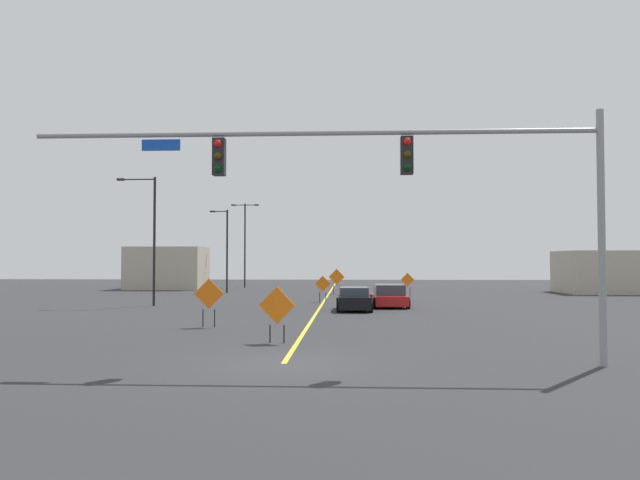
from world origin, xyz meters
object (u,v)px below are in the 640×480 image
at_px(street_lamp_far_left, 245,239).
at_px(construction_sign_left_lane, 277,308).
at_px(construction_sign_median_far, 407,281).
at_px(construction_sign_right_lane, 323,285).
at_px(traffic_signal_assembly, 399,173).
at_px(car_black_passing, 354,300).
at_px(construction_sign_median_near, 337,278).
at_px(construction_sign_right_shoulder, 209,296).
at_px(street_lamp_near_left, 226,247).
at_px(car_red_far, 389,296).
at_px(street_lamp_mid_right, 151,234).

height_order(street_lamp_far_left, construction_sign_left_lane, street_lamp_far_left).
bearing_deg(construction_sign_median_far, construction_sign_right_lane, -133.04).
height_order(traffic_signal_assembly, construction_sign_median_far, traffic_signal_assembly).
bearing_deg(construction_sign_right_lane, street_lamp_far_left, 112.97).
xyz_separation_m(traffic_signal_assembly, car_black_passing, (-1.17, 17.73, -4.65)).
distance_m(street_lamp_far_left, construction_sign_median_near, 15.72).
height_order(street_lamp_far_left, car_black_passing, street_lamp_far_left).
bearing_deg(construction_sign_median_near, construction_sign_right_shoulder, -100.93).
height_order(construction_sign_right_shoulder, car_black_passing, construction_sign_right_shoulder).
bearing_deg(construction_sign_right_lane, street_lamp_near_left, 128.48).
bearing_deg(car_red_far, street_lamp_near_left, 131.04).
height_order(street_lamp_far_left, construction_sign_median_far, street_lamp_far_left).
bearing_deg(construction_sign_left_lane, street_lamp_mid_right, 121.19).
bearing_deg(construction_sign_right_shoulder, street_lamp_mid_right, 118.86).
height_order(traffic_signal_assembly, street_lamp_near_left, street_lamp_near_left).
distance_m(construction_sign_right_shoulder, car_red_far, 14.32).
distance_m(street_lamp_near_left, construction_sign_left_lane, 32.75).
height_order(street_lamp_far_left, car_red_far, street_lamp_far_left).
distance_m(street_lamp_mid_right, construction_sign_median_far, 20.26).
relative_size(traffic_signal_assembly, street_lamp_far_left, 1.81).
bearing_deg(car_black_passing, construction_sign_median_far, 72.35).
height_order(street_lamp_near_left, street_lamp_mid_right, street_lamp_mid_right).
bearing_deg(car_black_passing, street_lamp_far_left, 111.68).
relative_size(traffic_signal_assembly, construction_sign_median_near, 7.44).
bearing_deg(construction_sign_right_shoulder, street_lamp_near_left, 100.27).
distance_m(traffic_signal_assembly, car_black_passing, 18.37).
height_order(street_lamp_mid_right, construction_sign_left_lane, street_lamp_mid_right).
relative_size(street_lamp_mid_right, construction_sign_right_shoulder, 3.91).
bearing_deg(construction_sign_median_near, construction_sign_left_lane, -92.62).
bearing_deg(construction_sign_left_lane, construction_sign_median_far, 75.45).
bearing_deg(car_red_far, car_black_passing, -127.92).
xyz_separation_m(traffic_signal_assembly, construction_sign_median_near, (-2.52, 34.22, -3.93)).
height_order(street_lamp_near_left, construction_sign_median_near, street_lamp_near_left).
bearing_deg(traffic_signal_assembly, street_lamp_mid_right, 123.89).
relative_size(traffic_signal_assembly, construction_sign_left_lane, 8.11).
distance_m(street_lamp_near_left, car_red_far, 20.46).
distance_m(street_lamp_far_left, construction_sign_median_far, 21.71).
distance_m(street_lamp_far_left, car_red_far, 29.04).
xyz_separation_m(street_lamp_far_left, construction_sign_right_lane, (9.12, -21.52, -3.95)).
xyz_separation_m(construction_sign_median_far, car_red_far, (-2.12, -10.68, -0.55)).
distance_m(construction_sign_median_near, construction_sign_left_lane, 30.08).
bearing_deg(street_lamp_mid_right, car_red_far, -0.47).
relative_size(street_lamp_mid_right, construction_sign_right_lane, 4.50).
relative_size(street_lamp_far_left, construction_sign_median_near, 4.11).
relative_size(construction_sign_median_far, car_red_far, 0.42).
relative_size(street_lamp_near_left, construction_sign_median_far, 3.92).
bearing_deg(construction_sign_median_far, car_black_passing, -107.65).
xyz_separation_m(street_lamp_near_left, construction_sign_median_near, (9.74, -1.50, -2.67)).
bearing_deg(street_lamp_far_left, car_red_far, -62.27).
bearing_deg(street_lamp_near_left, traffic_signal_assembly, -71.05).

